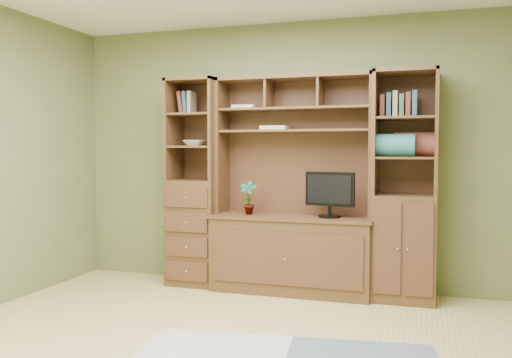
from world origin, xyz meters
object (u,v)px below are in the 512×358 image
(center_hutch, at_px, (292,184))
(right_tower, at_px, (405,186))
(monitor, at_px, (330,186))
(left_tower, at_px, (196,182))

(center_hutch, xyz_separation_m, right_tower, (1.02, 0.04, 0.00))
(monitor, bearing_deg, left_tower, -171.79)
(right_tower, bearing_deg, left_tower, 180.00)
(left_tower, bearing_deg, right_tower, 0.00)
(left_tower, relative_size, monitor, 3.57)
(center_hutch, relative_size, monitor, 3.57)
(center_hutch, bearing_deg, monitor, -5.46)
(left_tower, bearing_deg, center_hutch, -2.29)
(left_tower, distance_m, right_tower, 2.02)
(right_tower, bearing_deg, monitor, -173.51)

